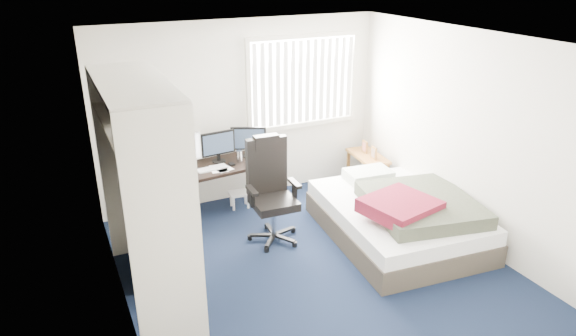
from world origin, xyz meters
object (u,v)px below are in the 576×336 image
(office_chair, at_px, (271,201))
(bed, at_px, (399,216))
(nightstand, at_px, (368,159))
(desk, at_px, (218,161))

(office_chair, relative_size, bed, 0.58)
(office_chair, bearing_deg, nightstand, 21.70)
(desk, height_order, bed, desk)
(desk, distance_m, nightstand, 2.27)
(desk, relative_size, bed, 0.65)
(office_chair, relative_size, nightstand, 1.64)
(desk, xyz_separation_m, nightstand, (2.24, -0.19, -0.28))
(bed, bearing_deg, office_chair, 153.71)
(desk, xyz_separation_m, bed, (1.75, -1.64, -0.44))
(desk, distance_m, office_chair, 1.03)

